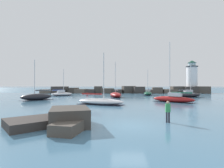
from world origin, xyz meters
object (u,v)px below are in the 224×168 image
(lighthouse, at_px, (192,79))
(mooring_buoy_orange_near, at_px, (87,94))
(sailboat_moored_0, at_px, (37,97))
(sailboat_moored_2, at_px, (116,95))
(sailboat_moored_3, at_px, (173,99))
(sailboat_moored_4, at_px, (100,101))
(sailboat_moored_6, at_px, (148,93))
(person_on_rocks, at_px, (168,110))
(sailboat_moored_1, at_px, (189,94))
(sailboat_moored_5, at_px, (62,94))

(lighthouse, bearing_deg, mooring_buoy_orange_near, -158.66)
(sailboat_moored_0, xyz_separation_m, sailboat_moored_2, (15.33, 8.11, -0.04))
(sailboat_moored_3, xyz_separation_m, sailboat_moored_4, (-12.10, -3.80, -0.15))
(sailboat_moored_6, distance_m, person_on_rocks, 37.00)
(sailboat_moored_4, relative_size, sailboat_moored_6, 1.06)
(lighthouse, height_order, sailboat_moored_1, lighthouse)
(lighthouse, xyz_separation_m, person_on_rocks, (-22.94, -49.07, -4.01))
(person_on_rocks, bearing_deg, sailboat_moored_3, 70.76)
(sailboat_moored_1, distance_m, sailboat_moored_2, 17.57)
(sailboat_moored_0, xyz_separation_m, mooring_buoy_orange_near, (7.25, 15.52, -0.29))
(sailboat_moored_0, height_order, mooring_buoy_orange_near, sailboat_moored_0)
(sailboat_moored_4, bearing_deg, sailboat_moored_0, 150.44)
(lighthouse, xyz_separation_m, sailboat_moored_6, (-17.89, -12.42, -4.35))
(sailboat_moored_0, distance_m, sailboat_moored_1, 34.00)
(lighthouse, relative_size, sailboat_moored_6, 1.58)
(sailboat_moored_4, relative_size, person_on_rocks, 4.60)
(sailboat_moored_3, relative_size, sailboat_moored_6, 1.40)
(sailboat_moored_0, xyz_separation_m, sailboat_moored_6, (24.57, 16.85, -0.04))
(mooring_buoy_orange_near, bearing_deg, sailboat_moored_5, -162.69)
(sailboat_moored_1, distance_m, person_on_rocks, 31.40)
(sailboat_moored_4, bearing_deg, sailboat_moored_3, 17.44)
(sailboat_moored_1, height_order, sailboat_moored_2, sailboat_moored_2)
(mooring_buoy_orange_near, distance_m, person_on_rocks, 37.39)
(sailboat_moored_2, distance_m, sailboat_moored_6, 12.72)
(mooring_buoy_orange_near, bearing_deg, sailboat_moored_1, -15.08)
(sailboat_moored_0, relative_size, sailboat_moored_4, 1.00)
(lighthouse, height_order, sailboat_moored_2, lighthouse)
(lighthouse, bearing_deg, sailboat_moored_3, -117.74)
(sailboat_moored_5, bearing_deg, sailboat_moored_2, -20.05)
(lighthouse, distance_m, person_on_rocks, 54.32)
(sailboat_moored_1, bearing_deg, person_on_rocks, -115.22)
(sailboat_moored_6, distance_m, mooring_buoy_orange_near, 17.37)
(sailboat_moored_5, relative_size, mooring_buoy_orange_near, 7.90)
(sailboat_moored_0, relative_size, sailboat_moored_3, 0.76)
(person_on_rocks, bearing_deg, sailboat_moored_0, 134.58)
(sailboat_moored_4, bearing_deg, sailboat_moored_2, 81.70)
(sailboat_moored_4, distance_m, mooring_buoy_orange_near, 23.65)
(sailboat_moored_6, bearing_deg, sailboat_moored_1, -44.73)
(lighthouse, distance_m, sailboat_moored_0, 51.75)
(sailboat_moored_4, bearing_deg, lighthouse, 51.29)
(lighthouse, height_order, mooring_buoy_orange_near, lighthouse)
(lighthouse, distance_m, sailboat_moored_5, 44.90)
(lighthouse, bearing_deg, sailboat_moored_5, -159.28)
(sailboat_moored_6, bearing_deg, person_on_rocks, -97.85)
(mooring_buoy_orange_near, relative_size, person_on_rocks, 0.54)
(person_on_rocks, bearing_deg, sailboat_moored_2, 98.53)
(sailboat_moored_6, xyz_separation_m, person_on_rocks, (-5.06, -36.66, 0.34))
(sailboat_moored_3, bearing_deg, sailboat_moored_2, 130.02)
(sailboat_moored_3, distance_m, person_on_rocks, 17.16)
(sailboat_moored_4, height_order, person_on_rocks, sailboat_moored_4)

